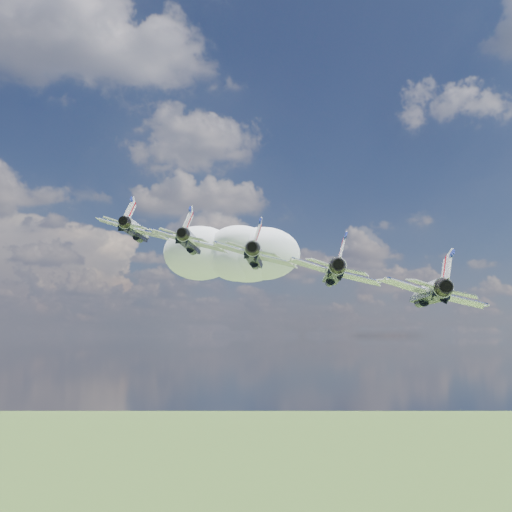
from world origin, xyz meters
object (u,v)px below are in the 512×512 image
object	(u,v)px
jet_0	(137,231)
jet_1	(192,242)
jet_2	(256,256)
jet_3	(333,272)
jet_4	(427,293)

from	to	relation	value
jet_0	jet_1	xyz separation A→B (m)	(8.20, -9.49, -3.23)
jet_0	jet_2	size ratio (longest dim) A/B	1.00
jet_0	jet_3	world-z (taller)	jet_0
jet_3	jet_4	bearing A→B (deg)	-31.41
jet_3	jet_2	bearing A→B (deg)	148.59
jet_1	jet_2	xyz separation A→B (m)	(8.20, -9.49, -3.23)
jet_1	jet_4	xyz separation A→B (m)	(24.59, -28.46, -9.69)
jet_0	jet_4	size ratio (longest dim) A/B	1.00
jet_4	jet_3	bearing A→B (deg)	148.59
jet_1	jet_2	size ratio (longest dim) A/B	1.00
jet_2	jet_4	distance (m)	25.89
jet_1	jet_0	bearing A→B (deg)	148.59
jet_2	jet_4	xyz separation A→B (m)	(16.39, -18.98, -6.46)
jet_3	jet_4	xyz separation A→B (m)	(8.20, -9.49, -3.23)
jet_2	jet_3	world-z (taller)	jet_2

